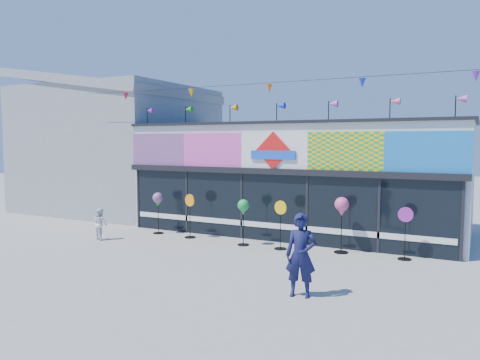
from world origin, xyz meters
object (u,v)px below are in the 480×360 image
Objects in this scene: spinner_0 at (158,201)px; spinner_1 at (190,215)px; spinner_2 at (243,209)px; spinner_4 at (342,208)px; spinner_3 at (281,224)px; adult_man at (301,255)px; spinner_5 at (405,232)px; child at (100,224)px.

spinner_1 is at bearing -4.07° from spinner_0.
spinner_4 is (3.14, 0.44, 0.16)m from spinner_2.
spinner_4 is at bearing 1.13° from spinner_0.
spinner_3 is (1.30, 0.02, -0.40)m from spinner_2.
spinner_3 is 4.53m from adult_man.
spinner_3 is (3.53, -0.18, -0.00)m from spinner_1.
spinner_2 is at bearing -174.77° from spinner_5.
spinner_3 is at bearing -173.31° from spinner_5.
spinner_0 is 1.01× the size of spinner_2.
spinner_3 is 6.32m from child.
spinner_5 is at bearing -153.79° from child.
adult_man is at bearing -109.33° from spinner_5.
spinner_1 is 1.00× the size of spinner_3.
spinner_0 is 8.32m from adult_man.
spinner_2 is 0.98× the size of spinner_3.
adult_man is at bearing -86.15° from spinner_4.
spinner_1 is 0.84× the size of adult_man.
child is (-8.26, 2.49, -0.37)m from adult_man.
spinner_0 is 2.22m from child.
spinner_5 is at bearing 2.03° from spinner_1.
spinner_1 is 1.02× the size of spinner_2.
spinner_0 is 8.70m from spinner_5.
spinner_4 is at bearing 8.00° from spinner_2.
spinner_3 is at bearing -167.22° from spinner_4.
spinner_0 is 1.00× the size of spinner_5.
child is at bearing -162.93° from spinner_2.
child is at bearing -166.19° from spinner_3.
spinner_3 is 0.90× the size of spinner_4.
adult_man reaches higher than spinner_4.
spinner_2 is (3.70, -0.31, -0.01)m from spinner_0.
spinner_4 reaches higher than spinner_2.
spinner_2 is at bearing 119.28° from adult_man.
adult_man is at bearing 178.25° from child.
spinner_2 is 0.82× the size of adult_man.
child is at bearing -166.43° from spinner_4.
spinner_3 is at bearing -3.22° from spinner_0.
spinner_4 is 1.12× the size of spinner_5.
child is at bearing 151.67° from adult_man.
spinner_1 is 0.91× the size of spinner_4.
spinner_2 is 5.26m from adult_man.
spinner_4 is 1.55× the size of child.
spinner_0 reaches higher than spinner_2.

